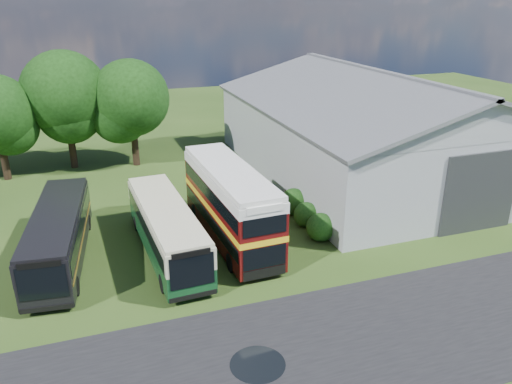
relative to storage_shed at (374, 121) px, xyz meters
name	(u,v)px	position (x,y,z in m)	size (l,w,h in m)	color
ground	(267,314)	(-15.00, -15.98, -4.17)	(120.00, 120.00, 0.00)	#243C13
asphalt_road	(359,340)	(-12.00, -18.98, -4.17)	(60.00, 8.00, 0.02)	black
puddle	(258,365)	(-16.50, -18.98, -4.17)	(2.20, 2.20, 0.01)	black
storage_shed	(374,121)	(0.00, 0.00, 0.00)	(18.80, 24.80, 8.15)	gray
tree_mid	(65,94)	(-23.00, 8.82, 2.02)	(6.80, 6.80, 9.60)	black
tree_right_a	(131,98)	(-18.00, 7.82, 1.52)	(6.26, 6.26, 8.83)	black
shrub_front	(320,239)	(-9.40, -9.98, -4.17)	(1.70, 1.70, 1.70)	#194714
shrub_mid	(306,225)	(-9.40, -7.98, -4.17)	(1.60, 1.60, 1.60)	#194714
shrub_back	(293,213)	(-9.40, -5.98, -4.17)	(1.80, 1.80, 1.80)	#194714
bus_green_single	(167,229)	(-18.22, -8.87, -2.62)	(2.98, 10.64, 2.90)	black
bus_maroon_double	(230,205)	(-14.41, -8.29, -1.94)	(3.09, 10.48, 4.46)	black
bus_dark_single	(59,235)	(-23.79, -7.71, -2.62)	(3.55, 10.73, 2.90)	black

